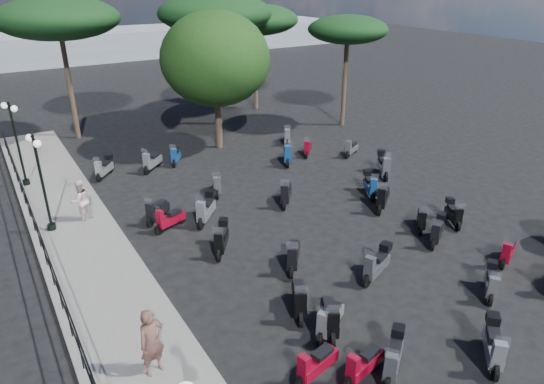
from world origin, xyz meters
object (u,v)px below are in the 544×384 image
scooter_1 (329,321)px  pine_1 (255,20)px  scooter_7 (393,358)px  scooter_6 (363,365)px  scooter_9 (221,239)px  scooter_19 (421,219)px  scooter_3 (157,211)px  scooter_25 (437,231)px  scooter_4 (170,219)px  woman (152,342)px  scooter_22 (288,154)px  lamp_post_2 (16,139)px  scooter_11 (152,162)px  scooter_8 (293,256)px  scooter_30 (330,318)px  scooter_13 (491,283)px  scooter_27 (383,166)px  pine_3 (348,30)px  scooter_15 (286,194)px  broadleaf_tree (215,59)px  scooter_29 (308,148)px  scooter_21 (370,185)px  scooter_31 (316,365)px  scooter_14 (377,265)px  scooter_12 (494,346)px  pedestrian_far (80,200)px  pine_2 (58,19)px  scooter_20 (383,198)px  scooter_17 (176,156)px  scooter_23 (287,136)px  pine_0 (215,13)px  scooter_16 (217,185)px  scooter_2 (299,299)px  scooter_5 (104,168)px  scooter_28 (351,149)px  scooter_26 (454,214)px

scooter_1 → pine_1: (10.33, 21.89, 5.66)m
scooter_7 → scooter_6: bearing=33.7°
scooter_9 → scooter_19: size_ratio=1.22×
scooter_3 → scooter_25: 10.76m
scooter_4 → scooter_7: size_ratio=1.06×
woman → scooter_22: size_ratio=1.10×
lamp_post_2 → scooter_25: 18.19m
scooter_11 → scooter_19: (6.84, -11.32, -0.06)m
scooter_8 → scooter_19: (5.75, -0.34, -0.06)m
woman → scooter_30: bearing=-25.2°
scooter_19 → scooter_30: size_ratio=0.76×
scooter_13 → scooter_27: (3.88, 8.79, 0.10)m
pine_3 → scooter_25: bearing=-116.0°
scooter_15 → scooter_30: size_ratio=0.92×
broadleaf_tree → pine_1: size_ratio=1.03×
scooter_29 → scooter_30: 14.15m
scooter_19 → scooter_21: 3.39m
broadleaf_tree → scooter_31: bearing=-108.4°
scooter_14 → broadleaf_tree: (1.35, 14.30, 4.39)m
scooter_12 → pedestrian_far: bearing=-15.0°
scooter_7 → scooter_21: bearing=-76.2°
scooter_22 → scooter_31: 14.59m
scooter_15 → pine_2: 16.46m
broadleaf_tree → pine_2: bearing=137.1°
scooter_20 → scooter_29: size_ratio=1.28×
scooter_17 → scooter_23: size_ratio=0.96×
lamp_post_2 → scooter_31: (4.49, -16.33, -1.93)m
scooter_9 → pine_0: bearing=-81.1°
scooter_25 → scooter_16: bearing=0.1°
scooter_12 → scooter_2: bearing=-7.1°
broadleaf_tree → scooter_20: bearing=-77.5°
scooter_21 → scooter_17: bearing=-25.9°
scooter_30 → pine_2: size_ratio=0.20×
scooter_4 → pine_3: size_ratio=0.22×
lamp_post_2 → scooter_5: size_ratio=3.03×
scooter_3 → scooter_22: scooter_22 is taller
scooter_19 → scooter_22: (-0.55, 8.57, 0.10)m
scooter_21 → scooter_13: bearing=104.8°
scooter_20 → scooter_15: bearing=13.7°
scooter_13 → scooter_28: scooter_13 is taller
scooter_11 → scooter_26: (8.20, -11.71, -0.02)m
scooter_17 → pine_3: 13.02m
scooter_13 → scooter_19: size_ratio=1.06×
scooter_23 → pine_0: 8.61m
scooter_8 → scooter_25: size_ratio=1.00×
scooter_14 → scooter_23: (4.96, 12.80, -0.06)m
pine_1 → pine_2: size_ratio=0.90×
scooter_3 → scooter_8: size_ratio=0.92×
scooter_12 → scooter_28: 15.23m
scooter_5 → scooter_8: (3.34, -11.37, -0.00)m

